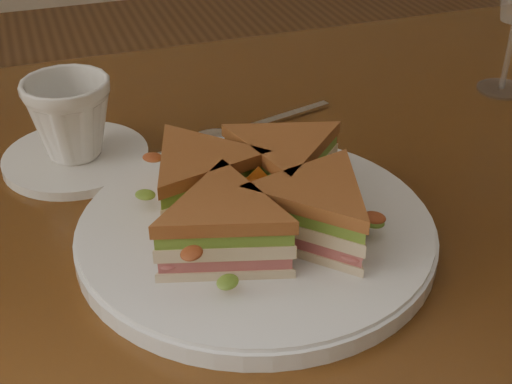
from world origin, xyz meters
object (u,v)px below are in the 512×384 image
saucer (76,158)px  coffee_cup (70,118)px  knife (175,154)px  spoon (230,133)px  table (285,263)px  plate (256,232)px  sandwich_wedges (256,197)px

saucer → coffee_cup: bearing=0.0°
knife → saucer: bearing=157.2°
spoon → table: bearing=-94.0°
table → plate: plate is taller
spoon → knife: bearing=-176.2°
plate → saucer: 0.23m
sandwich_wedges → knife: sandwich_wedges is taller
plate → saucer: size_ratio=2.09×
table → knife: 0.16m
plate → spoon: size_ratio=1.74×
table → spoon: spoon is taller
knife → saucer: 0.10m
spoon → coffee_cup: size_ratio=2.03×
table → saucer: size_ratio=8.02×
coffee_cup → spoon: bearing=22.0°
plate → spoon: (0.04, 0.19, -0.00)m
sandwich_wedges → coffee_cup: bearing=124.9°
saucer → table: bearing=-30.7°
coffee_cup → saucer: bearing=0.0°
sandwich_wedges → spoon: size_ratio=1.43×
plate → saucer: plate is taller
table → saucer: 0.25m
table → spoon: bearing=101.0°
sandwich_wedges → spoon: (0.04, 0.19, -0.04)m
coffee_cup → sandwich_wedges: bearing=-33.7°
plate → knife: plate is taller
knife → coffee_cup: 0.11m
plate → knife: (-0.03, 0.17, -0.01)m
sandwich_wedges → coffee_cup: coffee_cup is taller
knife → coffee_cup: size_ratio=2.41×
sandwich_wedges → plate: bearing=116.6°
knife → saucer: size_ratio=1.43×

